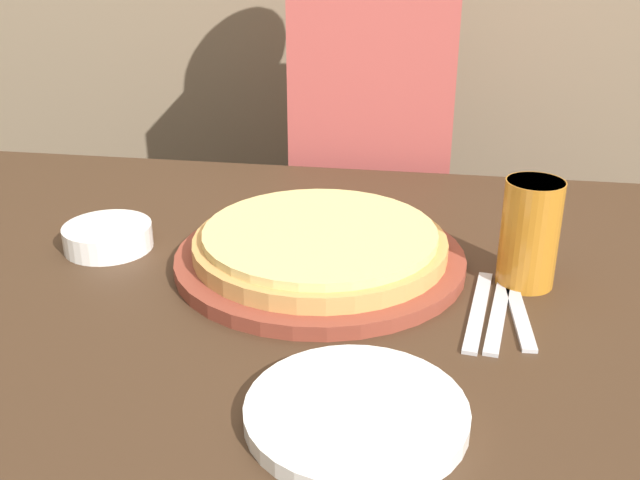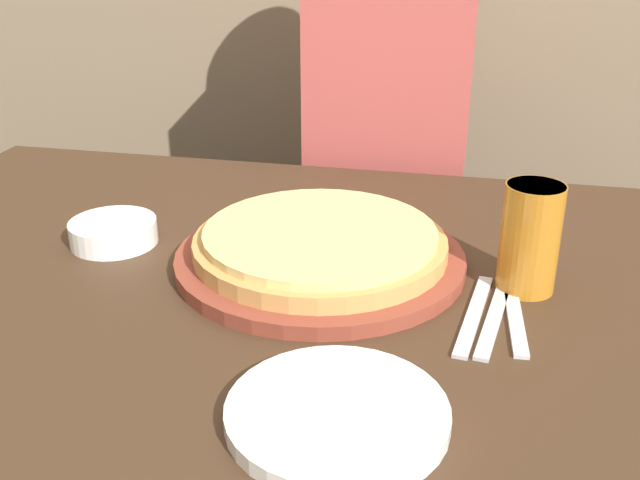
{
  "view_description": "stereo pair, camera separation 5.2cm",
  "coord_description": "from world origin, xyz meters",
  "px_view_note": "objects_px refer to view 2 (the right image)",
  "views": [
    {
      "loc": [
        0.15,
        -0.9,
        1.2
      ],
      "look_at": [
        0.01,
        0.04,
        0.77
      ],
      "focal_mm": 42.0,
      "sensor_mm": 36.0,
      "label": 1
    },
    {
      "loc": [
        0.21,
        -0.89,
        1.2
      ],
      "look_at": [
        0.01,
        0.04,
        0.77
      ],
      "focal_mm": 42.0,
      "sensor_mm": 36.0,
      "label": 2
    }
  ],
  "objects_px": {
    "dinner_plate": "(337,414)",
    "diner_person": "(386,177)",
    "pizza_on_board": "(320,249)",
    "side_bowl": "(113,232)",
    "beer_glass": "(531,234)",
    "spoon": "(515,319)",
    "fork": "(474,314)",
    "dinner_knife": "(494,316)"
  },
  "relations": [
    {
      "from": "beer_glass",
      "to": "fork",
      "type": "xyz_separation_m",
      "value": [
        -0.06,
        -0.09,
        -0.08
      ]
    },
    {
      "from": "dinner_plate",
      "to": "diner_person",
      "type": "relative_size",
      "value": 0.17
    },
    {
      "from": "side_bowl",
      "to": "spoon",
      "type": "xyz_separation_m",
      "value": [
        0.59,
        -0.11,
        -0.02
      ]
    },
    {
      "from": "beer_glass",
      "to": "spoon",
      "type": "relative_size",
      "value": 0.83
    },
    {
      "from": "fork",
      "to": "side_bowl",
      "type": "bearing_deg",
      "value": 168.46
    },
    {
      "from": "fork",
      "to": "dinner_knife",
      "type": "relative_size",
      "value": 1.0
    },
    {
      "from": "dinner_plate",
      "to": "beer_glass",
      "type": "bearing_deg",
      "value": 59.95
    },
    {
      "from": "diner_person",
      "to": "spoon",
      "type": "bearing_deg",
      "value": -70.03
    },
    {
      "from": "dinner_plate",
      "to": "fork",
      "type": "distance_m",
      "value": 0.27
    },
    {
      "from": "pizza_on_board",
      "to": "side_bowl",
      "type": "distance_m",
      "value": 0.32
    },
    {
      "from": "beer_glass",
      "to": "fork",
      "type": "height_order",
      "value": "beer_glass"
    },
    {
      "from": "dinner_knife",
      "to": "beer_glass",
      "type": "bearing_deg",
      "value": 66.83
    },
    {
      "from": "side_bowl",
      "to": "diner_person",
      "type": "bearing_deg",
      "value": 59.12
    },
    {
      "from": "pizza_on_board",
      "to": "spoon",
      "type": "distance_m",
      "value": 0.29
    },
    {
      "from": "fork",
      "to": "spoon",
      "type": "bearing_deg",
      "value": 0.0
    },
    {
      "from": "side_bowl",
      "to": "fork",
      "type": "relative_size",
      "value": 0.63
    },
    {
      "from": "dinner_knife",
      "to": "side_bowl",
      "type": "bearing_deg",
      "value": 168.95
    },
    {
      "from": "dinner_plate",
      "to": "diner_person",
      "type": "distance_m",
      "value": 0.93
    },
    {
      "from": "spoon",
      "to": "diner_person",
      "type": "height_order",
      "value": "diner_person"
    },
    {
      "from": "side_bowl",
      "to": "pizza_on_board",
      "type": "bearing_deg",
      "value": -1.94
    },
    {
      "from": "side_bowl",
      "to": "diner_person",
      "type": "relative_size",
      "value": 0.1
    },
    {
      "from": "fork",
      "to": "diner_person",
      "type": "distance_m",
      "value": 0.71
    },
    {
      "from": "fork",
      "to": "spoon",
      "type": "xyz_separation_m",
      "value": [
        0.05,
        0.0,
        0.0
      ]
    },
    {
      "from": "side_bowl",
      "to": "diner_person",
      "type": "xyz_separation_m",
      "value": [
        0.34,
        0.57,
        -0.08
      ]
    },
    {
      "from": "pizza_on_board",
      "to": "fork",
      "type": "relative_size",
      "value": 1.96
    },
    {
      "from": "pizza_on_board",
      "to": "spoon",
      "type": "height_order",
      "value": "pizza_on_board"
    },
    {
      "from": "beer_glass",
      "to": "dinner_knife",
      "type": "xyz_separation_m",
      "value": [
        -0.04,
        -0.09,
        -0.08
      ]
    },
    {
      "from": "beer_glass",
      "to": "diner_person",
      "type": "height_order",
      "value": "diner_person"
    },
    {
      "from": "dinner_plate",
      "to": "diner_person",
      "type": "height_order",
      "value": "diner_person"
    },
    {
      "from": "beer_glass",
      "to": "dinner_plate",
      "type": "height_order",
      "value": "beer_glass"
    },
    {
      "from": "dinner_plate",
      "to": "spoon",
      "type": "relative_size",
      "value": 1.26
    },
    {
      "from": "pizza_on_board",
      "to": "beer_glass",
      "type": "xyz_separation_m",
      "value": [
        0.28,
        -0.01,
        0.05
      ]
    },
    {
      "from": "dinner_knife",
      "to": "diner_person",
      "type": "relative_size",
      "value": 0.16
    },
    {
      "from": "dinner_plate",
      "to": "dinner_knife",
      "type": "xyz_separation_m",
      "value": [
        0.15,
        0.24,
        -0.01
      ]
    },
    {
      "from": "spoon",
      "to": "dinner_knife",
      "type": "bearing_deg",
      "value": 180.0
    },
    {
      "from": "dinner_plate",
      "to": "side_bowl",
      "type": "relative_size",
      "value": 1.72
    },
    {
      "from": "spoon",
      "to": "diner_person",
      "type": "bearing_deg",
      "value": 109.97
    },
    {
      "from": "pizza_on_board",
      "to": "dinner_plate",
      "type": "height_order",
      "value": "pizza_on_board"
    },
    {
      "from": "fork",
      "to": "pizza_on_board",
      "type": "bearing_deg",
      "value": 155.51
    },
    {
      "from": "beer_glass",
      "to": "side_bowl",
      "type": "bearing_deg",
      "value": 178.07
    },
    {
      "from": "beer_glass",
      "to": "fork",
      "type": "distance_m",
      "value": 0.13
    },
    {
      "from": "fork",
      "to": "diner_person",
      "type": "bearing_deg",
      "value": 106.17
    }
  ]
}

